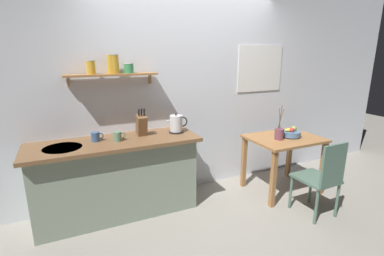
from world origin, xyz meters
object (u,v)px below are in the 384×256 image
object	(u,v)px
coffee_mug_by_sink	(96,137)
coffee_mug_spare	(118,136)
fruit_bowl	(291,133)
dining_table	(284,147)
twig_vase	(279,134)
dining_chair_near	(322,176)
knife_block	(142,125)
electric_kettle	(176,124)

from	to	relation	value
coffee_mug_by_sink	coffee_mug_spare	world-z (taller)	coffee_mug_spare
fruit_bowl	coffee_mug_by_sink	size ratio (longest dim) A/B	1.94
dining_table	fruit_bowl	size ratio (longest dim) A/B	3.62
twig_vase	coffee_mug_spare	size ratio (longest dim) A/B	3.32
dining_chair_near	fruit_bowl	bearing A→B (deg)	78.04
dining_chair_near	twig_vase	xyz separation A→B (m)	(-0.08, 0.65, 0.33)
dining_chair_near	coffee_mug_spare	bearing A→B (deg)	154.77
knife_block	coffee_mug_by_sink	distance (m)	0.51
fruit_bowl	coffee_mug_by_sink	distance (m)	2.43
twig_vase	coffee_mug_by_sink	bearing A→B (deg)	169.58
dining_chair_near	knife_block	distance (m)	2.11
dining_table	coffee_mug_by_sink	size ratio (longest dim) A/B	7.01
electric_kettle	knife_block	distance (m)	0.41
fruit_bowl	electric_kettle	world-z (taller)	electric_kettle
twig_vase	coffee_mug_spare	xyz separation A→B (m)	(-1.96, 0.31, 0.12)
dining_table	knife_block	world-z (taller)	knife_block
dining_chair_near	twig_vase	bearing A→B (deg)	96.62
dining_chair_near	electric_kettle	world-z (taller)	electric_kettle
electric_kettle	coffee_mug_by_sink	world-z (taller)	electric_kettle
twig_vase	coffee_mug_by_sink	xyz separation A→B (m)	(-2.18, 0.40, 0.12)
electric_kettle	coffee_mug_by_sink	distance (m)	0.92
fruit_bowl	coffee_mug_spare	xyz separation A→B (m)	(-2.18, 0.29, 0.14)
electric_kettle	coffee_mug_spare	xyz separation A→B (m)	(-0.70, -0.05, -0.05)
electric_kettle	coffee_mug_by_sink	size ratio (longest dim) A/B	1.99
electric_kettle	coffee_mug_spare	distance (m)	0.71
coffee_mug_by_sink	coffee_mug_spare	distance (m)	0.23
fruit_bowl	dining_table	bearing A→B (deg)	169.80
knife_block	coffee_mug_spare	bearing A→B (deg)	-161.71
fruit_bowl	electric_kettle	bearing A→B (deg)	166.97
dining_table	coffee_mug_spare	distance (m)	2.14
dining_table	dining_chair_near	distance (m)	0.70
dining_chair_near	dining_table	bearing A→B (deg)	85.36
dining_table	twig_vase	bearing A→B (deg)	-163.86
fruit_bowl	knife_block	xyz separation A→B (m)	(-1.89, 0.39, 0.22)
dining_table	knife_block	distance (m)	1.88
dining_chair_near	electric_kettle	distance (m)	1.75
coffee_mug_spare	knife_block	bearing A→B (deg)	18.29
twig_vase	coffee_mug_spare	bearing A→B (deg)	170.93
fruit_bowl	electric_kettle	size ratio (longest dim) A/B	0.97
dining_table	coffee_mug_spare	size ratio (longest dim) A/B	6.90
coffee_mug_by_sink	coffee_mug_spare	xyz separation A→B (m)	(0.22, -0.09, 0.00)
electric_kettle	knife_block	bearing A→B (deg)	173.60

